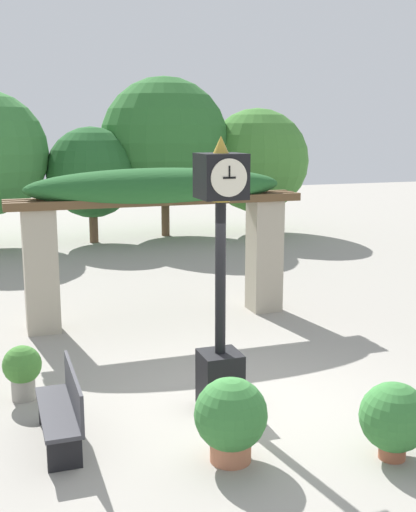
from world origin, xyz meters
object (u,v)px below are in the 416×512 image
Objects in this scene: potted_plant_far_left at (231,417)px; park_bench at (63,409)px; potted_plant_near_left at (394,418)px; pedestal_clock at (220,283)px; potted_plant_near_right at (22,369)px.

park_bench is (-1.72, 1.01, -0.08)m from potted_plant_far_left.
potted_plant_far_left is (-1.75, 0.54, 0.03)m from potted_plant_near_left.
pedestal_clock is at bearing 125.96° from potted_plant_near_left.
potted_plant_far_left is at bearing -104.96° from pedestal_clock.
potted_plant_near_right is (-3.87, 3.01, -0.05)m from potted_plant_near_left.
potted_plant_near_right is at bearing -164.98° from park_bench.
potted_plant_near_left is 4.91m from potted_plant_near_right.
potted_plant_near_left is at bearing -17.16° from potted_plant_far_left.
park_bench is at bearing 156.02° from potted_plant_near_left.
potted_plant_far_left is (2.12, -2.47, 0.08)m from potted_plant_near_right.
potted_plant_near_left is (1.39, -1.91, -1.22)m from pedestal_clock.
potted_plant_far_left reaches higher than potted_plant_near_left.
park_bench is at bearing 149.75° from potted_plant_far_left.
potted_plant_near_left is 3.81m from park_bench.
park_bench is at bearing -170.09° from pedestal_clock.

